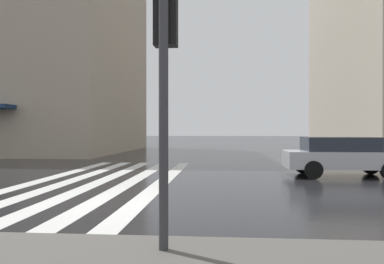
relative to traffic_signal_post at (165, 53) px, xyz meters
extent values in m
plane|color=black|center=(3.49, 1.53, -2.62)|extent=(220.00, 220.00, 0.00)
cube|color=silver|center=(7.49, 1.17, -2.62)|extent=(13.00, 0.50, 0.01)
cube|color=silver|center=(7.49, 2.17, -2.62)|extent=(13.00, 0.50, 0.01)
cube|color=silver|center=(7.49, 3.17, -2.62)|extent=(13.00, 0.50, 0.01)
cube|color=silver|center=(7.49, 4.17, -2.62)|extent=(13.00, 0.50, 0.01)
cube|color=silver|center=(7.49, 5.17, -2.62)|extent=(13.00, 0.50, 0.01)
cylinder|color=#333338|center=(-0.12, 0.00, -0.76)|extent=(0.12, 0.12, 3.42)
cube|color=black|center=(0.06, 0.00, 0.53)|extent=(0.22, 0.30, 0.85)
sphere|color=orange|center=(0.18, 0.00, 0.53)|extent=(0.17, 0.17, 0.17)
sphere|color=green|center=(0.18, 0.00, 0.25)|extent=(0.17, 0.17, 0.17)
cube|color=#B7B7BC|center=(8.99, -5.05, -2.01)|extent=(1.75, 4.10, 0.60)
cube|color=#232833|center=(8.99, -4.90, -1.46)|extent=(1.54, 2.46, 0.50)
cylinder|color=black|center=(9.81, -6.30, -2.31)|extent=(0.20, 0.62, 0.62)
cylinder|color=black|center=(9.81, -3.80, -2.31)|extent=(0.20, 0.62, 0.62)
cylinder|color=black|center=(8.16, -3.80, -2.31)|extent=(0.20, 0.62, 0.62)
camera|label=1|loc=(-4.72, -0.73, -0.99)|focal=34.90mm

